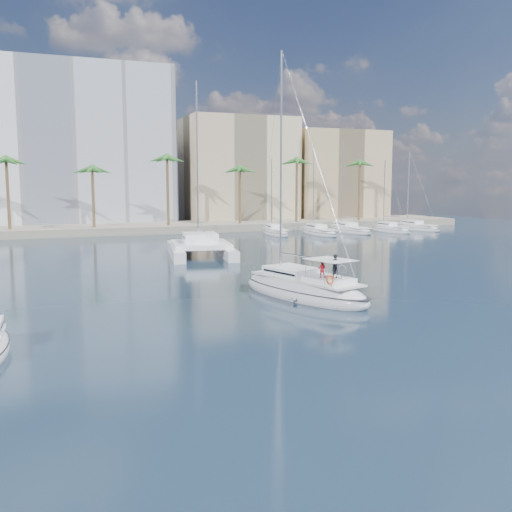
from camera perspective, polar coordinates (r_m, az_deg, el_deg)
name	(u,v)px	position (r m, az deg, el deg)	size (l,w,h in m)	color
ground	(274,307)	(37.10, 1.82, -5.13)	(160.00, 160.00, 0.00)	black
quay	(130,228)	(95.70, -12.52, 2.75)	(120.00, 14.00, 1.20)	gray
building_modern	(47,148)	(106.55, -20.20, 10.14)	(42.00, 16.00, 28.00)	white
building_beige	(238,172)	(109.50, -1.81, 8.40)	(20.00, 14.00, 20.00)	#C6B68E
building_tan_right	(336,177)	(115.85, 8.00, 7.78)	(18.00, 12.00, 18.00)	tan
palm_centre	(132,168)	(91.48, -12.31, 8.62)	(3.60, 3.60, 12.30)	brown
palm_right	(327,170)	(102.39, 7.07, 8.58)	(3.60, 3.60, 12.30)	brown
main_sloop	(303,289)	(40.46, 4.75, -3.32)	(7.07, 12.82, 18.15)	silver
catamaran	(200,245)	(63.01, -5.58, 1.09)	(8.66, 14.10, 19.10)	silver
seagull	(294,299)	(38.18, 3.85, -4.32)	(1.05, 0.45, 0.19)	silver
moored_yacht_a	(275,235)	(87.66, 1.95, 2.11)	(2.72, 9.35, 11.90)	silver
moored_yacht_b	(319,235)	(88.62, 6.33, 2.13)	(3.14, 10.78, 13.72)	silver
moored_yacht_c	(349,232)	(93.49, 9.31, 2.35)	(3.55, 12.21, 15.54)	silver
moored_yacht_d	(390,232)	(95.27, 13.30, 2.34)	(2.72, 9.35, 11.90)	silver
moored_yacht_e	(416,230)	(100.66, 15.72, 2.52)	(3.14, 10.78, 13.72)	silver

